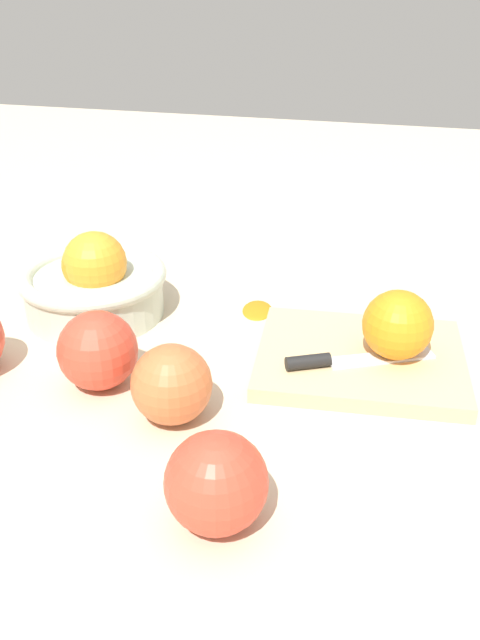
{
  "coord_description": "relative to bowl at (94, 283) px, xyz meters",
  "views": [
    {
      "loc": [
        0.15,
        -0.55,
        0.38
      ],
      "look_at": [
        0.0,
        0.05,
        0.04
      ],
      "focal_mm": 37.79,
      "sensor_mm": 36.0,
      "label": 1
    }
  ],
  "objects": [
    {
      "name": "cutting_board",
      "position": [
        0.31,
        -0.04,
        -0.03
      ],
      "size": [
        0.22,
        0.19,
        0.02
      ],
      "primitive_type": "cube",
      "rotation": [
        0.0,
        0.0,
        0.08
      ],
      "color": "#DBB77F",
      "rests_on": "ground_plane"
    },
    {
      "name": "apple_front_right",
      "position": [
        0.23,
        -0.29,
        -0.0
      ],
      "size": [
        0.08,
        0.08,
        0.08
      ],
      "primitive_type": "sphere",
      "color": "#D6422D",
      "rests_on": "ground_plane"
    },
    {
      "name": "apple_front_left_2",
      "position": [
        0.07,
        -0.14,
        -0.0
      ],
      "size": [
        0.08,
        0.08,
        0.08
      ],
      "primitive_type": "sphere",
      "color": "#D6422D",
      "rests_on": "ground_plane"
    },
    {
      "name": "orange_on_board",
      "position": [
        0.35,
        -0.04,
        0.01
      ],
      "size": [
        0.07,
        0.07,
        0.07
      ],
      "primitive_type": "sphere",
      "color": "orange",
      "rests_on": "cutting_board"
    },
    {
      "name": "apple_front_center",
      "position": [
        0.15,
        -0.17,
        -0.0
      ],
      "size": [
        0.07,
        0.07,
        0.07
      ],
      "primitive_type": "sphere",
      "color": "#CC6638",
      "rests_on": "ground_plane"
    },
    {
      "name": "knife",
      "position": [
        0.3,
        -0.07,
        -0.02
      ],
      "size": [
        0.15,
        0.08,
        0.01
      ],
      "color": "silver",
      "rests_on": "cutting_board"
    },
    {
      "name": "bowl",
      "position": [
        0.0,
        0.0,
        0.0
      ],
      "size": [
        0.17,
        0.17,
        0.1
      ],
      "color": "beige",
      "rests_on": "ground_plane"
    },
    {
      "name": "ground_plane",
      "position": [
        0.18,
        -0.1,
        -0.04
      ],
      "size": [
        2.4,
        2.4,
        0.0
      ],
      "primitive_type": "plane",
      "color": "beige"
    },
    {
      "name": "citrus_peel",
      "position": [
        0.18,
        0.05,
        -0.04
      ],
      "size": [
        0.04,
        0.06,
        0.01
      ],
      "primitive_type": "ellipsoid",
      "rotation": [
        0.0,
        0.0,
        4.86
      ],
      "color": "orange",
      "rests_on": "ground_plane"
    }
  ]
}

